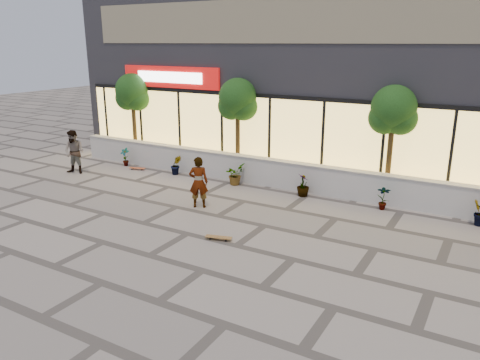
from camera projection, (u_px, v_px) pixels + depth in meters
The scene contains 16 objects.
ground at pixel (202, 270), 11.20m from camera, with size 80.00×80.00×0.00m, color gray.
planter_wall at pixel (312, 178), 16.86m from camera, with size 22.00×0.42×1.04m.
retail_building at pixel (362, 66), 20.36m from camera, with size 24.00×9.17×8.50m.
shrub_a at pixel (125, 157), 20.51m from camera, with size 0.43×0.29×0.81m, color #1A3B12.
shrub_b at pixel (176, 165), 19.17m from camera, with size 0.45×0.36×0.81m, color #1A3B12.
shrub_c at pixel (235, 174), 17.83m from camera, with size 0.73×0.63×0.81m, color #1A3B12.
shrub_d at pixel (303, 185), 16.49m from camera, with size 0.45×0.45×0.81m, color #1A3B12.
shrub_e at pixel (383, 198), 15.14m from camera, with size 0.43×0.29×0.81m, color #1A3B12.
shrub_f at pixel (479, 213), 13.80m from camera, with size 0.45×0.36×0.81m, color #1A3B12.
tree_west at pixel (132, 94), 21.05m from camera, with size 1.60×1.50×3.92m.
tree_midwest at pixel (238, 102), 18.42m from camera, with size 1.60×1.50×3.92m.
tree_mideast at pixel (393, 113), 15.54m from camera, with size 1.60×1.50×3.92m.
skater_center at pixel (199, 182), 15.26m from camera, with size 0.62×0.41×1.71m, color silver.
skater_left at pixel (74, 152), 19.20m from camera, with size 0.88×0.68×1.81m, color tan.
skateboard_center at pixel (219, 237), 12.91m from camera, with size 0.77×0.38×0.09m.
skateboard_left at pixel (137, 168), 19.97m from camera, with size 0.73×0.37×0.09m.
Camera 1 is at (5.84, -8.31, 5.27)m, focal length 35.00 mm.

